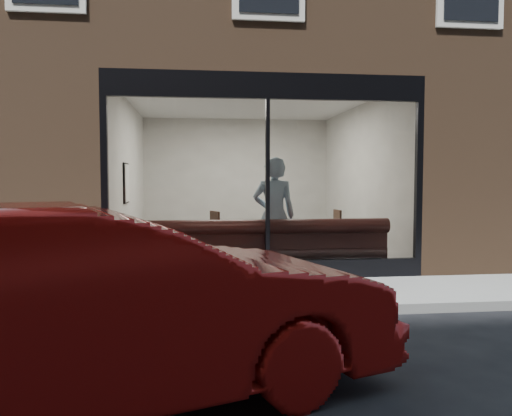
{
  "coord_description": "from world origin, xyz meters",
  "views": [
    {
      "loc": [
        -1.09,
        -5.59,
        1.59
      ],
      "look_at": [
        -0.14,
        2.4,
        1.11
      ],
      "focal_mm": 35.0,
      "sensor_mm": 36.0,
      "label": 1
    }
  ],
  "objects": [
    {
      "name": "cafe_wall_left",
      "position": [
        -2.49,
        5.0,
        1.6
      ],
      "size": [
        0.0,
        6.0,
        6.0
      ],
      "primitive_type": "plane",
      "rotation": [
        1.57,
        0.0,
        1.57
      ],
      "color": "beige",
      "rests_on": "ground"
    },
    {
      "name": "storefront_glass",
      "position": [
        0.0,
        2.02,
        1.55
      ],
      "size": [
        4.8,
        0.0,
        4.8
      ],
      "primitive_type": "plane",
      "rotation": [
        1.57,
        0.0,
        0.0
      ],
      "color": "white",
      "rests_on": "storefront_kick"
    },
    {
      "name": "sidewalk_near",
      "position": [
        0.0,
        1.0,
        0.01
      ],
      "size": [
        40.0,
        2.0,
        0.01
      ],
      "primitive_type": "cube",
      "color": "gray",
      "rests_on": "ground"
    },
    {
      "name": "cafe_ceiling",
      "position": [
        0.0,
        5.0,
        3.19
      ],
      "size": [
        6.0,
        6.0,
        0.0
      ],
      "primitive_type": "plane",
      "rotation": [
        3.14,
        0.0,
        0.0
      ],
      "color": "white",
      "rests_on": "host_building_upper"
    },
    {
      "name": "banquette",
      "position": [
        0.0,
        2.45,
        0.23
      ],
      "size": [
        4.0,
        0.55,
        0.45
      ],
      "primitive_type": "cube",
      "color": "#3C1A15",
      "rests_on": "cafe_floor"
    },
    {
      "name": "storefront_header",
      "position": [
        0.0,
        2.05,
        3.0
      ],
      "size": [
        5.0,
        0.1,
        0.4
      ],
      "primitive_type": "cube",
      "color": "black",
      "rests_on": "host_building_upper"
    },
    {
      "name": "wall_poster",
      "position": [
        -2.45,
        4.44,
        1.49
      ],
      "size": [
        0.02,
        0.55,
        0.73
      ],
      "primitive_type": "cube",
      "color": "white",
      "rests_on": "cafe_wall_left"
    },
    {
      "name": "person",
      "position": [
        0.2,
        2.65,
        0.97
      ],
      "size": [
        0.75,
        0.53,
        1.94
      ],
      "primitive_type": "imported",
      "rotation": [
        0.0,
        0.0,
        3.04
      ],
      "color": "#93B2CB",
      "rests_on": "cafe_floor"
    },
    {
      "name": "cafe_chair_right",
      "position": [
        1.55,
        4.2,
        0.24
      ],
      "size": [
        0.44,
        0.44,
        0.04
      ],
      "primitive_type": "cube",
      "rotation": [
        0.0,
        0.0,
        3.17
      ],
      "color": "#321F13",
      "rests_on": "cafe_floor"
    },
    {
      "name": "host_building_pier_right",
      "position": [
        3.75,
        8.0,
        1.6
      ],
      "size": [
        2.5,
        12.0,
        3.2
      ],
      "primitive_type": "cube",
      "color": "brown",
      "rests_on": "ground"
    },
    {
      "name": "cafe_table_left",
      "position": [
        -1.51,
        3.38,
        0.74
      ],
      "size": [
        0.75,
        0.75,
        0.04
      ],
      "primitive_type": "cube",
      "rotation": [
        0.0,
        0.0,
        0.18
      ],
      "color": "#321F13",
      "rests_on": "cafe_floor"
    },
    {
      "name": "storefront_kick",
      "position": [
        0.0,
        2.05,
        0.15
      ],
      "size": [
        5.0,
        0.1,
        0.3
      ],
      "primitive_type": "cube",
      "color": "black",
      "rests_on": "ground"
    },
    {
      "name": "cafe_wall_right",
      "position": [
        2.49,
        5.0,
        1.6
      ],
      "size": [
        0.0,
        6.0,
        6.0
      ],
      "primitive_type": "plane",
      "rotation": [
        1.57,
        0.0,
        -1.57
      ],
      "color": "beige",
      "rests_on": "ground"
    },
    {
      "name": "cafe_chair_left",
      "position": [
        -0.92,
        4.02,
        0.24
      ],
      "size": [
        0.49,
        0.49,
        0.04
      ],
      "primitive_type": "cube",
      "rotation": [
        0.0,
        0.0,
        3.56
      ],
      "color": "#321F13",
      "rests_on": "cafe_floor"
    },
    {
      "name": "cafe_table_right",
      "position": [
        0.87,
        3.41,
        0.74
      ],
      "size": [
        0.72,
        0.72,
        0.04
      ],
      "primitive_type": "cube",
      "rotation": [
        0.0,
        0.0,
        -0.1
      ],
      "color": "#321F13",
      "rests_on": "cafe_floor"
    },
    {
      "name": "cafe_floor",
      "position": [
        0.0,
        5.0,
        0.02
      ],
      "size": [
        6.0,
        6.0,
        0.0
      ],
      "primitive_type": "plane",
      "color": "#2D2D30",
      "rests_on": "ground"
    },
    {
      "name": "host_building_backfill",
      "position": [
        0.0,
        11.0,
        1.6
      ],
      "size": [
        5.0,
        6.0,
        3.2
      ],
      "primitive_type": "cube",
      "color": "brown",
      "rests_on": "ground"
    },
    {
      "name": "host_building_pier_left",
      "position": [
        -3.75,
        8.0,
        1.6
      ],
      "size": [
        2.5,
        12.0,
        3.2
      ],
      "primitive_type": "cube",
      "color": "brown",
      "rests_on": "ground"
    },
    {
      "name": "parked_car",
      "position": [
        -1.78,
        -2.11,
        0.7
      ],
      "size": [
        4.51,
        2.81,
        1.4
      ],
      "primitive_type": "imported",
      "rotation": [
        0.0,
        0.0,
        1.91
      ],
      "color": "maroon",
      "rests_on": "ground"
    },
    {
      "name": "cafe_wall_back",
      "position": [
        0.0,
        7.99,
        1.6
      ],
      "size": [
        5.0,
        0.0,
        5.0
      ],
      "primitive_type": "plane",
      "rotation": [
        1.57,
        0.0,
        0.0
      ],
      "color": "beige",
      "rests_on": "ground"
    },
    {
      "name": "ground",
      "position": [
        0.0,
        0.0,
        0.0
      ],
      "size": [
        120.0,
        120.0,
        0.0
      ],
      "primitive_type": "plane",
      "color": "black",
      "rests_on": "ground"
    },
    {
      "name": "storefront_mullion",
      "position": [
        0.0,
        2.05,
        1.55
      ],
      "size": [
        0.06,
        0.1,
        2.5
      ],
      "primitive_type": "cube",
      "color": "black",
      "rests_on": "storefront_kick"
    },
    {
      "name": "kerb_near",
      "position": [
        0.0,
        -0.05,
        0.06
      ],
      "size": [
        40.0,
        0.1,
        0.12
      ],
      "primitive_type": "cube",
      "color": "gray",
      "rests_on": "ground"
    }
  ]
}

